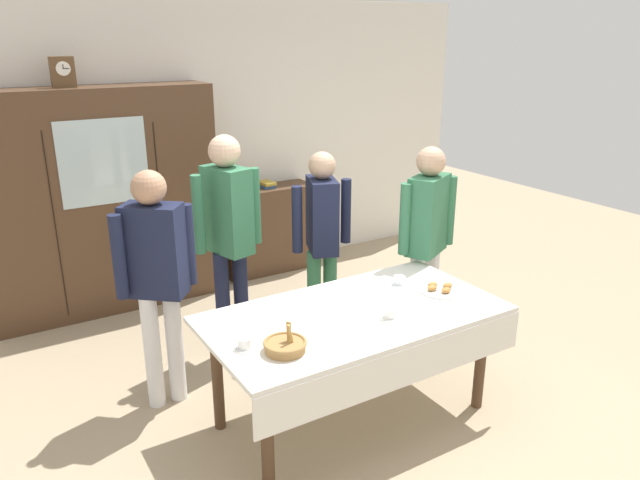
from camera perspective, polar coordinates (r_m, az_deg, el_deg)
ground_plane at (r=4.24m, az=1.46°, el=-14.99°), size 12.00×12.00×0.00m
back_wall at (r=6.00m, az=-12.44°, el=8.76°), size 6.40×0.10×2.70m
dining_table at (r=3.74m, az=3.52°, el=-8.37°), size 1.84×0.97×0.75m
wall_cabinet at (r=5.57m, az=-19.89°, el=3.40°), size 1.97×0.46×1.96m
mantel_clock at (r=5.37m, az=-23.22°, el=14.44°), size 0.18×0.11×0.24m
bookshelf_low at (r=6.26m, az=-4.95°, el=1.02°), size 0.96×0.35×0.89m
book_stack at (r=6.13m, az=-5.08°, el=5.27°), size 0.15×0.20×0.06m
tea_cup_far_left at (r=3.65m, az=6.67°, el=-7.00°), size 0.13×0.13×0.06m
tea_cup_center at (r=4.12m, az=7.53°, el=-3.87°), size 0.13×0.13×0.06m
tea_cup_far_right at (r=3.32m, az=-7.15°, el=-9.76°), size 0.13×0.13×0.06m
bread_basket at (r=3.27m, az=-3.32°, el=-9.94°), size 0.24×0.24×0.16m
pastry_plate at (r=4.07m, az=11.31°, el=-4.60°), size 0.28×0.28×0.05m
spoon_back_edge at (r=3.93m, az=4.26°, el=-5.31°), size 0.12×0.02×0.01m
spoon_near_left at (r=4.30m, az=10.10°, el=-3.39°), size 0.12×0.02×0.01m
spoon_mid_right at (r=3.62m, az=-8.43°, el=-7.70°), size 0.12×0.02×0.01m
person_by_cabinet at (r=4.59m, az=10.10°, el=0.95°), size 0.52×0.34×1.60m
person_beside_shelf at (r=4.65m, az=0.20°, el=0.97°), size 0.52×0.41×1.54m
person_behind_table_right at (r=3.92m, az=-15.26°, el=-2.60°), size 0.52×0.38×1.60m
person_near_right_end at (r=4.42m, az=-8.70°, el=1.35°), size 0.52×0.40×1.71m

